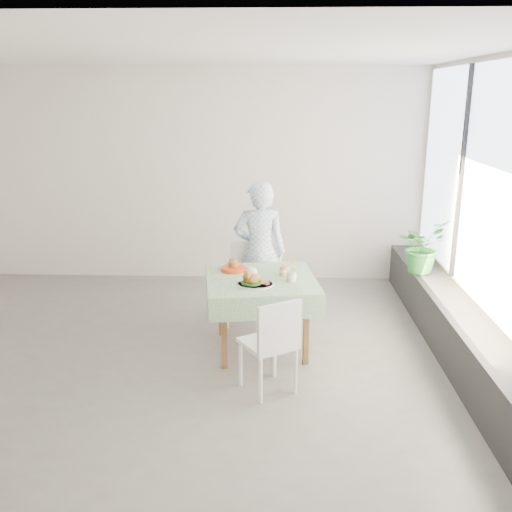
{
  "coord_description": "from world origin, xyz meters",
  "views": [
    {
      "loc": [
        1.04,
        -5.03,
        2.46
      ],
      "look_at": [
        0.86,
        0.25,
        0.95
      ],
      "focal_mm": 40.0,
      "sensor_mm": 36.0,
      "label": 1
    }
  ],
  "objects_px": {
    "chair_near": "(269,362)",
    "juice_cup_orange": "(284,270)",
    "cafe_table": "(261,305)",
    "main_dish": "(253,280)",
    "chair_far": "(246,299)",
    "potted_plant": "(422,246)",
    "diner": "(260,252)"
  },
  "relations": [
    {
      "from": "juice_cup_orange",
      "to": "main_dish",
      "type": "bearing_deg",
      "value": -132.31
    },
    {
      "from": "cafe_table",
      "to": "diner",
      "type": "bearing_deg",
      "value": 92.49
    },
    {
      "from": "main_dish",
      "to": "juice_cup_orange",
      "type": "xyz_separation_m",
      "value": [
        0.29,
        0.31,
        0.0
      ]
    },
    {
      "from": "chair_far",
      "to": "cafe_table",
      "type": "bearing_deg",
      "value": -75.09
    },
    {
      "from": "chair_far",
      "to": "main_dish",
      "type": "height_order",
      "value": "main_dish"
    },
    {
      "from": "chair_far",
      "to": "juice_cup_orange",
      "type": "relative_size",
      "value": 3.46
    },
    {
      "from": "chair_near",
      "to": "diner",
      "type": "xyz_separation_m",
      "value": [
        -0.12,
        1.6,
        0.52
      ]
    },
    {
      "from": "chair_far",
      "to": "juice_cup_orange",
      "type": "bearing_deg",
      "value": -55.95
    },
    {
      "from": "main_dish",
      "to": "potted_plant",
      "type": "bearing_deg",
      "value": 34.22
    },
    {
      "from": "potted_plant",
      "to": "chair_far",
      "type": "bearing_deg",
      "value": -169.89
    },
    {
      "from": "cafe_table",
      "to": "potted_plant",
      "type": "distance_m",
      "value": 2.09
    },
    {
      "from": "diner",
      "to": "chair_far",
      "type": "bearing_deg",
      "value": 30.76
    },
    {
      "from": "main_dish",
      "to": "potted_plant",
      "type": "distance_m",
      "value": 2.24
    },
    {
      "from": "cafe_table",
      "to": "main_dish",
      "type": "height_order",
      "value": "main_dish"
    },
    {
      "from": "main_dish",
      "to": "diner",
      "type": "bearing_deg",
      "value": 88.12
    },
    {
      "from": "chair_near",
      "to": "chair_far",
      "type": "bearing_deg",
      "value": 100.16
    },
    {
      "from": "juice_cup_orange",
      "to": "potted_plant",
      "type": "relative_size",
      "value": 0.42
    },
    {
      "from": "cafe_table",
      "to": "chair_far",
      "type": "distance_m",
      "value": 0.73
    },
    {
      "from": "main_dish",
      "to": "potted_plant",
      "type": "xyz_separation_m",
      "value": [
        1.85,
        1.26,
        0.0
      ]
    },
    {
      "from": "chair_near",
      "to": "cafe_table",
      "type": "bearing_deg",
      "value": 96.13
    },
    {
      "from": "main_dish",
      "to": "juice_cup_orange",
      "type": "distance_m",
      "value": 0.43
    },
    {
      "from": "chair_near",
      "to": "juice_cup_orange",
      "type": "xyz_separation_m",
      "value": [
        0.13,
        0.91,
        0.54
      ]
    },
    {
      "from": "diner",
      "to": "potted_plant",
      "type": "relative_size",
      "value": 2.61
    },
    {
      "from": "chair_near",
      "to": "potted_plant",
      "type": "bearing_deg",
      "value": 47.6
    },
    {
      "from": "diner",
      "to": "potted_plant",
      "type": "bearing_deg",
      "value": -172.51
    },
    {
      "from": "diner",
      "to": "potted_plant",
      "type": "distance_m",
      "value": 1.84
    },
    {
      "from": "cafe_table",
      "to": "juice_cup_orange",
      "type": "bearing_deg",
      "value": 21.88
    },
    {
      "from": "chair_far",
      "to": "potted_plant",
      "type": "height_order",
      "value": "potted_plant"
    },
    {
      "from": "chair_far",
      "to": "potted_plant",
      "type": "relative_size",
      "value": 1.46
    },
    {
      "from": "cafe_table",
      "to": "chair_near",
      "type": "relative_size",
      "value": 1.38
    },
    {
      "from": "cafe_table",
      "to": "diner",
      "type": "relative_size",
      "value": 0.75
    },
    {
      "from": "potted_plant",
      "to": "juice_cup_orange",
      "type": "bearing_deg",
      "value": -148.89
    }
  ]
}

